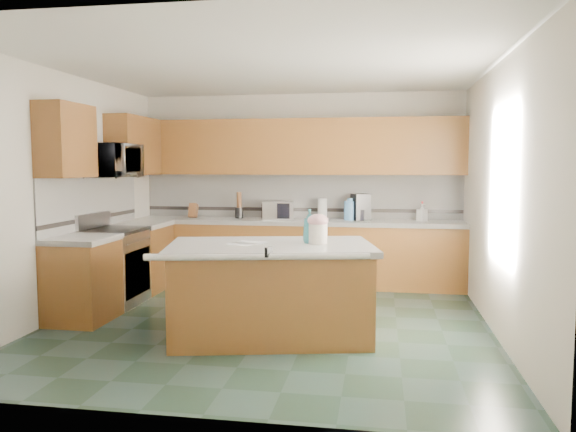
% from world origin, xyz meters
% --- Properties ---
extents(floor, '(4.60, 4.60, 0.00)m').
position_xyz_m(floor, '(0.00, 0.00, 0.00)').
color(floor, black).
rests_on(floor, ground).
extents(ceiling, '(4.60, 4.60, 0.00)m').
position_xyz_m(ceiling, '(0.00, 0.00, 2.70)').
color(ceiling, white).
rests_on(ceiling, ground).
extents(wall_back, '(4.60, 0.04, 2.70)m').
position_xyz_m(wall_back, '(0.00, 2.32, 1.35)').
color(wall_back, silver).
rests_on(wall_back, ground).
extents(wall_front, '(4.60, 0.04, 2.70)m').
position_xyz_m(wall_front, '(0.00, -2.32, 1.35)').
color(wall_front, silver).
rests_on(wall_front, ground).
extents(wall_left, '(0.04, 4.60, 2.70)m').
position_xyz_m(wall_left, '(-2.32, 0.00, 1.35)').
color(wall_left, silver).
rests_on(wall_left, ground).
extents(wall_right, '(0.04, 4.60, 2.70)m').
position_xyz_m(wall_right, '(2.32, 0.00, 1.35)').
color(wall_right, silver).
rests_on(wall_right, ground).
extents(back_base_cab, '(4.60, 0.60, 0.86)m').
position_xyz_m(back_base_cab, '(0.00, 2.00, 0.43)').
color(back_base_cab, '#39220F').
rests_on(back_base_cab, ground).
extents(back_countertop, '(4.60, 0.64, 0.06)m').
position_xyz_m(back_countertop, '(0.00, 2.00, 0.89)').
color(back_countertop, white).
rests_on(back_countertop, back_base_cab).
extents(back_upper_cab, '(4.60, 0.33, 0.78)m').
position_xyz_m(back_upper_cab, '(0.00, 2.13, 1.94)').
color(back_upper_cab, '#39220F').
rests_on(back_upper_cab, wall_back).
extents(back_backsplash, '(4.60, 0.02, 0.63)m').
position_xyz_m(back_backsplash, '(0.00, 2.29, 1.24)').
color(back_backsplash, silver).
rests_on(back_backsplash, back_countertop).
extents(back_accent_band, '(4.60, 0.01, 0.05)m').
position_xyz_m(back_accent_band, '(0.00, 2.28, 1.04)').
color(back_accent_band, black).
rests_on(back_accent_band, back_countertop).
extents(left_base_cab_rear, '(0.60, 0.82, 0.86)m').
position_xyz_m(left_base_cab_rear, '(-2.00, 1.29, 0.43)').
color(left_base_cab_rear, '#39220F').
rests_on(left_base_cab_rear, ground).
extents(left_counter_rear, '(0.64, 0.82, 0.06)m').
position_xyz_m(left_counter_rear, '(-2.00, 1.29, 0.89)').
color(left_counter_rear, white).
rests_on(left_counter_rear, left_base_cab_rear).
extents(left_base_cab_front, '(0.60, 0.72, 0.86)m').
position_xyz_m(left_base_cab_front, '(-2.00, -0.24, 0.43)').
color(left_base_cab_front, '#39220F').
rests_on(left_base_cab_front, ground).
extents(left_counter_front, '(0.64, 0.72, 0.06)m').
position_xyz_m(left_counter_front, '(-2.00, -0.24, 0.89)').
color(left_counter_front, white).
rests_on(left_counter_front, left_base_cab_front).
extents(left_backsplash, '(0.02, 2.30, 0.63)m').
position_xyz_m(left_backsplash, '(-2.29, 0.55, 1.24)').
color(left_backsplash, silver).
rests_on(left_backsplash, wall_left).
extents(left_accent_band, '(0.01, 2.30, 0.05)m').
position_xyz_m(left_accent_band, '(-2.28, 0.55, 1.04)').
color(left_accent_band, black).
rests_on(left_accent_band, wall_left).
extents(left_upper_cab_rear, '(0.33, 1.09, 0.78)m').
position_xyz_m(left_upper_cab_rear, '(-2.13, 1.42, 1.94)').
color(left_upper_cab_rear, '#39220F').
rests_on(left_upper_cab_rear, wall_left).
extents(left_upper_cab_front, '(0.33, 0.72, 0.78)m').
position_xyz_m(left_upper_cab_front, '(-2.13, -0.24, 1.94)').
color(left_upper_cab_front, '#39220F').
rests_on(left_upper_cab_front, wall_left).
extents(range_body, '(0.60, 0.76, 0.88)m').
position_xyz_m(range_body, '(-2.00, 0.50, 0.44)').
color(range_body, '#B7B7BC').
rests_on(range_body, ground).
extents(range_oven_door, '(0.02, 0.68, 0.55)m').
position_xyz_m(range_oven_door, '(-1.71, 0.50, 0.40)').
color(range_oven_door, black).
rests_on(range_oven_door, range_body).
extents(range_cooktop, '(0.62, 0.78, 0.04)m').
position_xyz_m(range_cooktop, '(-2.00, 0.50, 0.90)').
color(range_cooktop, black).
rests_on(range_cooktop, range_body).
extents(range_handle, '(0.02, 0.66, 0.02)m').
position_xyz_m(range_handle, '(-1.68, 0.50, 0.78)').
color(range_handle, '#B7B7BC').
rests_on(range_handle, range_body).
extents(range_backguard, '(0.06, 0.76, 0.18)m').
position_xyz_m(range_backguard, '(-2.26, 0.50, 1.02)').
color(range_backguard, '#B7B7BC').
rests_on(range_backguard, range_body).
extents(microwave, '(0.50, 0.73, 0.41)m').
position_xyz_m(microwave, '(-2.00, 0.50, 1.73)').
color(microwave, '#B7B7BC').
rests_on(microwave, wall_left).
extents(island_base, '(2.04, 1.42, 0.86)m').
position_xyz_m(island_base, '(0.11, -0.46, 0.43)').
color(island_base, '#39220F').
rests_on(island_base, ground).
extents(island_top, '(2.16, 1.54, 0.06)m').
position_xyz_m(island_top, '(0.11, -0.46, 0.89)').
color(island_top, white).
rests_on(island_top, island_base).
extents(island_bullnose, '(1.93, 0.46, 0.06)m').
position_xyz_m(island_bullnose, '(0.11, -1.04, 0.89)').
color(island_bullnose, white).
rests_on(island_bullnose, island_base).
extents(treat_jar, '(0.22, 0.22, 0.19)m').
position_xyz_m(treat_jar, '(0.56, -0.37, 1.02)').
color(treat_jar, silver).
rests_on(treat_jar, island_top).
extents(treat_jar_lid, '(0.21, 0.21, 0.13)m').
position_xyz_m(treat_jar_lid, '(0.56, -0.37, 1.15)').
color(treat_jar_lid, '#D6969F').
rests_on(treat_jar_lid, treat_jar).
extents(treat_jar_knob, '(0.07, 0.02, 0.02)m').
position_xyz_m(treat_jar_knob, '(0.56, -0.37, 1.19)').
color(treat_jar_knob, tan).
rests_on(treat_jar_knob, treat_jar_lid).
extents(treat_jar_knob_end_l, '(0.04, 0.04, 0.04)m').
position_xyz_m(treat_jar_knob_end_l, '(0.53, -0.37, 1.19)').
color(treat_jar_knob_end_l, tan).
rests_on(treat_jar_knob_end_l, treat_jar_lid).
extents(treat_jar_knob_end_r, '(0.04, 0.04, 0.04)m').
position_xyz_m(treat_jar_knob_end_r, '(0.60, -0.37, 1.19)').
color(treat_jar_knob_end_r, tan).
rests_on(treat_jar_knob_end_r, treat_jar_lid).
extents(soap_bottle_island, '(0.13, 0.13, 0.33)m').
position_xyz_m(soap_bottle_island, '(0.48, -0.34, 1.09)').
color(soap_bottle_island, teal).
rests_on(soap_bottle_island, island_top).
extents(paper_sheet_a, '(0.29, 0.25, 0.00)m').
position_xyz_m(paper_sheet_a, '(-0.17, -0.53, 0.92)').
color(paper_sheet_a, white).
rests_on(paper_sheet_a, island_top).
extents(paper_sheet_b, '(0.33, 0.27, 0.00)m').
position_xyz_m(paper_sheet_b, '(-0.10, -0.41, 0.92)').
color(paper_sheet_b, white).
rests_on(paper_sheet_b, island_top).
extents(clamp_body, '(0.06, 0.10, 0.09)m').
position_xyz_m(clamp_body, '(0.21, -1.02, 0.93)').
color(clamp_body, black).
rests_on(clamp_body, island_top).
extents(clamp_handle, '(0.02, 0.07, 0.02)m').
position_xyz_m(clamp_handle, '(0.21, -1.08, 0.91)').
color(clamp_handle, black).
rests_on(clamp_handle, island_top).
extents(knife_block, '(0.12, 0.16, 0.22)m').
position_xyz_m(knife_block, '(-1.53, 2.05, 1.02)').
color(knife_block, '#472814').
rests_on(knife_block, back_countertop).
extents(utensil_crock, '(0.12, 0.12, 0.15)m').
position_xyz_m(utensil_crock, '(-0.85, 2.08, 1.00)').
color(utensil_crock, black).
rests_on(utensil_crock, back_countertop).
extents(utensil_bundle, '(0.07, 0.07, 0.22)m').
position_xyz_m(utensil_bundle, '(-0.85, 2.08, 1.18)').
color(utensil_bundle, '#472814').
rests_on(utensil_bundle, utensil_crock).
extents(toaster_oven, '(0.49, 0.39, 0.25)m').
position_xyz_m(toaster_oven, '(-0.28, 2.05, 1.05)').
color(toaster_oven, '#B7B7BC').
rests_on(toaster_oven, back_countertop).
extents(toaster_oven_door, '(0.40, 0.01, 0.21)m').
position_xyz_m(toaster_oven_door, '(-0.28, 1.91, 1.05)').
color(toaster_oven_door, black).
rests_on(toaster_oven_door, toaster_oven).
extents(paper_towel, '(0.13, 0.13, 0.29)m').
position_xyz_m(paper_towel, '(0.35, 2.10, 1.07)').
color(paper_towel, white).
rests_on(paper_towel, back_countertop).
extents(paper_towel_base, '(0.20, 0.20, 0.01)m').
position_xyz_m(paper_towel_base, '(0.35, 2.10, 0.93)').
color(paper_towel_base, '#B7B7BC').
rests_on(paper_towel_base, back_countertop).
extents(water_jug, '(0.16, 0.16, 0.27)m').
position_xyz_m(water_jug, '(0.74, 2.06, 1.05)').
color(water_jug, '#4C85C5').
rests_on(water_jug, back_countertop).
extents(water_jug_neck, '(0.08, 0.08, 0.04)m').
position_xyz_m(water_jug_neck, '(0.74, 2.06, 1.20)').
color(water_jug_neck, '#4C85C5').
rests_on(water_jug_neck, water_jug).
extents(coffee_maker, '(0.29, 0.31, 0.37)m').
position_xyz_m(coffee_maker, '(0.89, 2.08, 1.10)').
color(coffee_maker, black).
rests_on(coffee_maker, back_countertop).
extents(coffee_carafe, '(0.15, 0.15, 0.15)m').
position_xyz_m(coffee_carafe, '(0.89, 2.03, 1.00)').
color(coffee_carafe, black).
rests_on(coffee_carafe, back_countertop).
extents(soap_bottle_back, '(0.16, 0.16, 0.24)m').
position_xyz_m(soap_bottle_back, '(1.72, 2.05, 1.04)').
color(soap_bottle_back, white).
rests_on(soap_bottle_back, back_countertop).
extents(soap_back_cap, '(0.02, 0.02, 0.03)m').
position_xyz_m(soap_back_cap, '(1.72, 2.05, 1.18)').
color(soap_back_cap, red).
rests_on(soap_back_cap, soap_bottle_back).
extents(window_light_proxy, '(0.02, 1.40, 1.10)m').
position_xyz_m(window_light_proxy, '(2.29, -0.20, 1.50)').
color(window_light_proxy, white).
rests_on(window_light_proxy, wall_right).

